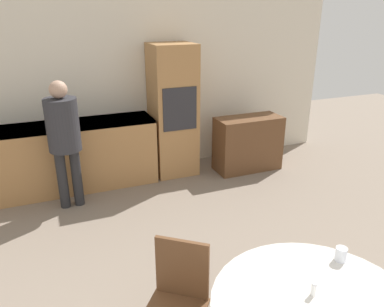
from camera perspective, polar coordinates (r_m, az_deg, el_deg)
wall_back at (r=5.55m, az=-9.76°, el=10.21°), size 6.60×0.05×2.60m
kitchen_counter at (r=5.32m, az=-20.13°, el=-0.60°), size 2.67×0.60×0.92m
oven_unit at (r=5.46m, az=-2.92°, el=6.51°), size 0.61×0.59×1.89m
sideboard at (r=5.76m, az=8.50°, el=1.51°), size 1.00×0.45×0.82m
chair_far_left at (r=2.73m, az=-2.13°, el=-20.97°), size 0.56×0.56×0.89m
person_standing at (r=4.66m, az=-18.96°, el=3.01°), size 0.38×0.38×1.58m
cup at (r=2.80m, az=21.75°, el=-14.06°), size 0.08×0.08×0.10m
salt_shaker at (r=2.46m, az=18.04°, el=-19.03°), size 0.03×0.03×0.09m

